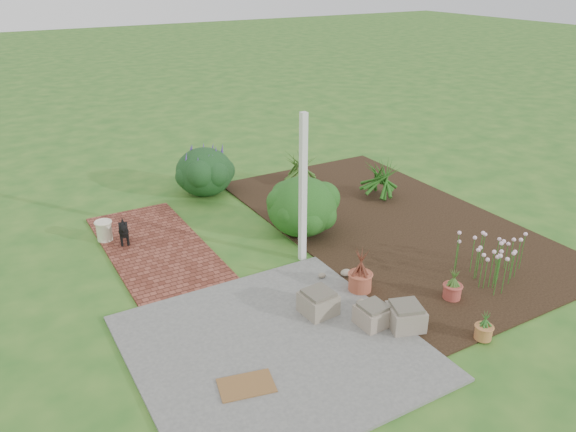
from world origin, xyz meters
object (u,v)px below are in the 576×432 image
black_dog (123,230)px  cream_ceramic_urn (104,231)px  stone_trough_near (406,317)px  evergreen_shrub (302,205)px

black_dog → cream_ceramic_urn: black_dog is taller
black_dog → cream_ceramic_urn: (-0.26, 0.33, -0.09)m
stone_trough_near → black_dog: size_ratio=0.87×
evergreen_shrub → stone_trough_near: bearing=-95.8°
stone_trough_near → cream_ceramic_urn: (-2.87, 4.67, 0.03)m
stone_trough_near → evergreen_shrub: size_ratio=0.35×
cream_ceramic_urn → evergreen_shrub: size_ratio=0.28×
stone_trough_near → evergreen_shrub: evergreen_shrub is taller
black_dog → cream_ceramic_urn: 0.43m
black_dog → stone_trough_near: bearing=-46.7°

